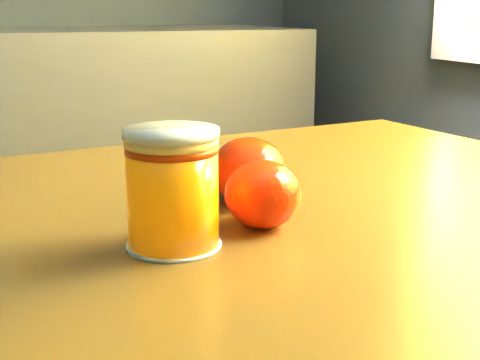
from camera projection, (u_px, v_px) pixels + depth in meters
name	position (u px, v px, depth m)	size (l,w,h in m)	color
table	(203.00, 317.00, 0.64)	(1.11, 0.84, 0.77)	brown
juice_glass	(173.00, 190.00, 0.53)	(0.08, 0.08, 0.10)	orange
orange_front	(248.00, 171.00, 0.66)	(0.07, 0.07, 0.07)	#FF2905
orange_back	(233.00, 171.00, 0.69)	(0.06, 0.06, 0.05)	#FF2905
orange_extra	(263.00, 194.00, 0.58)	(0.07, 0.07, 0.06)	#FF2905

